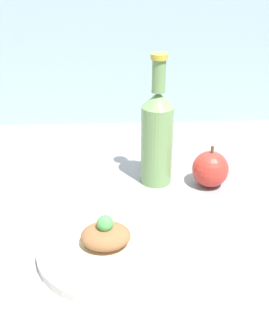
# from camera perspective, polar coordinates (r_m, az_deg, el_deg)

# --- Properties ---
(ground_plane) EXTENTS (1.80, 1.10, 0.04)m
(ground_plane) POSITION_cam_1_polar(r_m,az_deg,el_deg) (0.90, 0.68, -6.95)
(ground_plane) COLOR gray
(plate) EXTENTS (0.26, 0.26, 0.02)m
(plate) POSITION_cam_1_polar(r_m,az_deg,el_deg) (0.76, -4.13, -11.59)
(plate) COLOR silver
(plate) RESTS_ON ground_plane
(plated_food) EXTENTS (0.17, 0.17, 0.07)m
(plated_food) POSITION_cam_1_polar(r_m,az_deg,el_deg) (0.74, -4.20, -10.01)
(plated_food) COLOR beige
(plated_food) RESTS_ON plate
(cider_bottle) EXTENTS (0.08, 0.08, 0.32)m
(cider_bottle) POSITION_cam_1_polar(r_m,az_deg,el_deg) (0.94, 3.29, 4.77)
(cider_bottle) COLOR #729E5B
(cider_bottle) RESTS_ON ground_plane
(apple) EXTENTS (0.09, 0.09, 0.11)m
(apple) POSITION_cam_1_polar(r_m,az_deg,el_deg) (0.97, 10.94, -0.15)
(apple) COLOR red
(apple) RESTS_ON ground_plane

